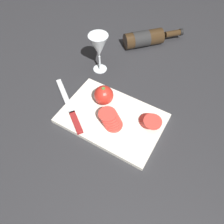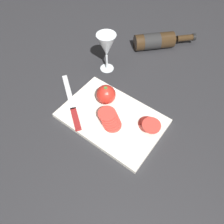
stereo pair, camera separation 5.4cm
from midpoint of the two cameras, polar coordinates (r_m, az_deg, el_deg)
The scene contains 8 objects.
ground_plane at distance 0.86m, azimuth -4.07°, elevation -0.97°, with size 3.00×3.00×0.00m, color #28282B.
cutting_board at distance 0.84m, azimuth -1.84°, elevation -1.65°, with size 0.38×0.25×0.02m.
wine_bottle at distance 1.16m, azimuth 7.36°, elevation 18.50°, with size 0.25×0.26×0.08m.
wine_glass at distance 0.96m, azimuth -5.14°, elevation 16.43°, with size 0.08×0.08×0.18m.
whole_tomato at distance 0.85m, azimuth -4.01°, elevation 4.34°, with size 0.08×0.08×0.08m.
knife at distance 0.84m, azimuth -11.87°, elevation -1.11°, with size 0.25×0.19×0.01m.
tomato_slice_stack_near at distance 0.80m, azimuth 8.08°, elevation -2.46°, with size 0.09×0.08×0.04m.
tomato_slice_stack_far at distance 0.80m, azimuth -2.30°, elevation -2.03°, with size 0.10×0.08×0.04m.
Camera 1 is at (0.28, -0.41, 0.70)m, focal length 35.00 mm.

